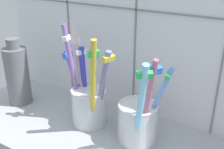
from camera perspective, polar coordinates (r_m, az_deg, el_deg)
name	(u,v)px	position (r cm, az deg, el deg)	size (l,w,h in cm)	color
counter_slab	(105,141)	(52.14, -1.44, -13.49)	(64.00, 22.00, 2.00)	#9EA3A8
tile_wall_back	(139,11)	(52.96, 5.48, 12.71)	(64.00, 2.20, 45.00)	white
toothbrush_cup_left	(88,99)	(53.05, -4.91, -5.10)	(11.37, 7.52, 19.19)	silver
toothbrush_cup_right	(138,119)	(48.58, 5.39, -9.12)	(8.87, 9.76, 17.03)	silver
ceramic_vase	(17,75)	(62.90, -18.78, 0.00)	(4.94, 4.94, 14.51)	slate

